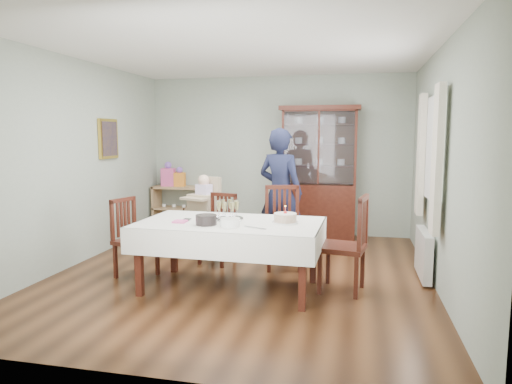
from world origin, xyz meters
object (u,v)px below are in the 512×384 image
(chair_end_right, at_px, (344,263))
(high_chair, at_px, (204,222))
(chair_far_left, at_px, (218,243))
(birthday_cake, at_px, (285,218))
(dining_table, at_px, (230,255))
(sideboard, at_px, (179,208))
(woman, at_px, (280,193))
(champagne_tray, at_px, (228,214))
(china_cabinet, at_px, (319,170))
(gift_bag_orange, at_px, (180,178))
(gift_bag_pink, at_px, (168,175))
(chair_end_left, at_px, (135,254))
(chair_far_right, at_px, (283,244))

(chair_end_right, distance_m, high_chair, 2.41)
(chair_far_left, height_order, birthday_cake, birthday_cake)
(dining_table, height_order, birthday_cake, birthday_cake)
(sideboard, relative_size, chair_end_right, 0.85)
(high_chair, bearing_deg, woman, 22.49)
(dining_table, xyz_separation_m, champagne_tray, (-0.06, 0.12, 0.44))
(china_cabinet, distance_m, high_chair, 2.16)
(sideboard, xyz_separation_m, high_chair, (0.96, -1.37, 0.04))
(chair_far_left, distance_m, champagne_tray, 1.10)
(chair_far_left, height_order, gift_bag_orange, gift_bag_orange)
(china_cabinet, relative_size, sideboard, 2.42)
(chair_far_left, height_order, champagne_tray, champagne_tray)
(gift_bag_pink, bearing_deg, chair_far_left, -51.13)
(gift_bag_pink, xyz_separation_m, gift_bag_orange, (0.21, 0.00, -0.04))
(chair_far_left, xyz_separation_m, chair_end_right, (1.68, -0.78, 0.04))
(chair_end_left, bearing_deg, chair_end_right, -74.04)
(gift_bag_orange, bearing_deg, champagne_tray, -58.47)
(dining_table, height_order, high_chair, high_chair)
(champagne_tray, xyz_separation_m, gift_bag_pink, (-1.88, 2.71, 0.17))
(dining_table, height_order, gift_bag_orange, gift_bag_orange)
(champagne_tray, bearing_deg, chair_end_right, 3.54)
(dining_table, bearing_deg, chair_end_right, 9.14)
(chair_end_right, relative_size, gift_bag_pink, 2.43)
(champagne_tray, bearing_deg, sideboard, 121.97)
(woman, distance_m, gift_bag_orange, 2.39)
(dining_table, xyz_separation_m, chair_far_right, (0.44, 0.96, -0.07))
(dining_table, height_order, sideboard, sideboard)
(champagne_tray, bearing_deg, dining_table, -63.52)
(birthday_cake, bearing_deg, chair_far_right, 100.44)
(dining_table, relative_size, chair_end_left, 2.14)
(sideboard, xyz_separation_m, champagne_tray, (1.70, -2.73, 0.43))
(sideboard, height_order, chair_end_left, chair_end_left)
(high_chair, bearing_deg, chair_end_left, -90.07)
(chair_far_right, height_order, champagne_tray, chair_far_right)
(sideboard, relative_size, champagne_tray, 2.53)
(woman, bearing_deg, chair_far_left, 56.22)
(birthday_cake, relative_size, gift_bag_pink, 0.65)
(chair_end_right, xyz_separation_m, woman, (-0.93, 1.35, 0.59))
(china_cabinet, height_order, chair_end_left, china_cabinet)
(chair_end_left, xyz_separation_m, gift_bag_pink, (-0.69, 2.63, 0.71))
(high_chair, bearing_deg, chair_far_right, -3.60)
(sideboard, relative_size, chair_far_right, 0.86)
(china_cabinet, distance_m, chair_end_left, 3.40)
(chair_far_right, relative_size, high_chair, 0.92)
(sideboard, distance_m, birthday_cake, 3.67)
(chair_end_right, bearing_deg, birthday_cake, -67.83)
(sideboard, bearing_deg, chair_end_left, -79.02)
(high_chair, distance_m, champagne_tray, 1.59)
(chair_end_left, xyz_separation_m, high_chair, (0.44, 1.28, 0.16))
(chair_end_right, bearing_deg, woman, -135.37)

